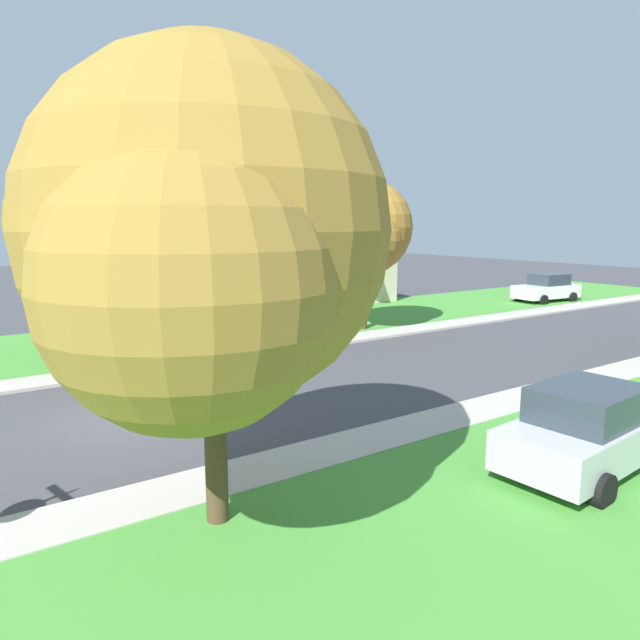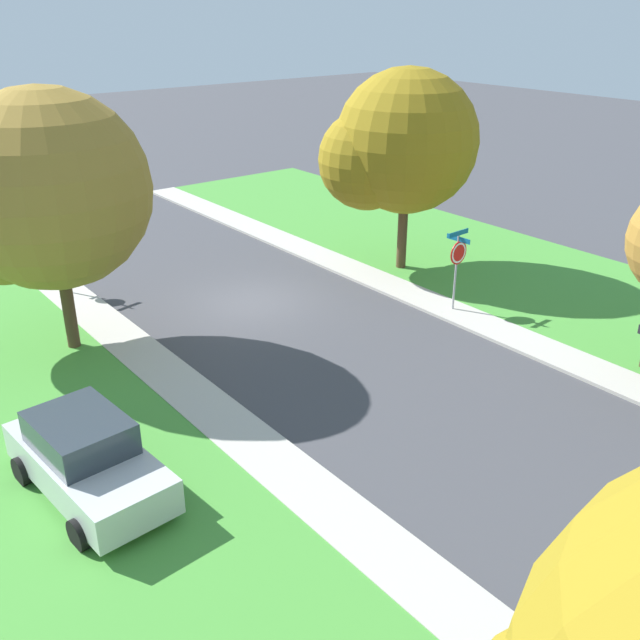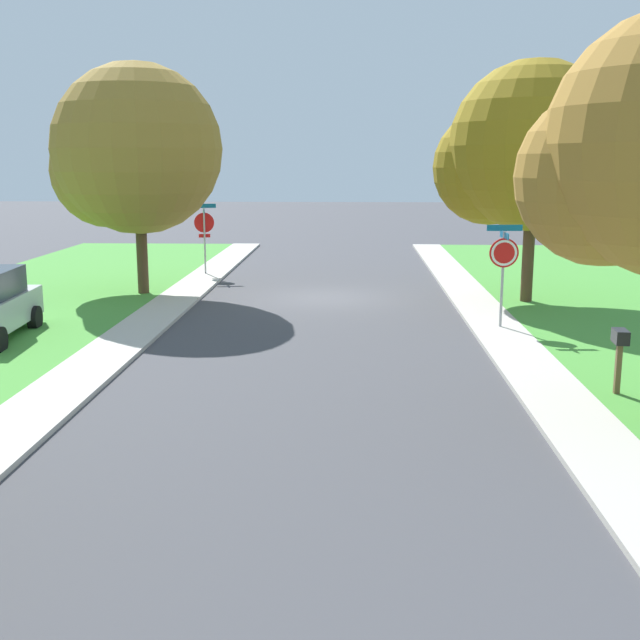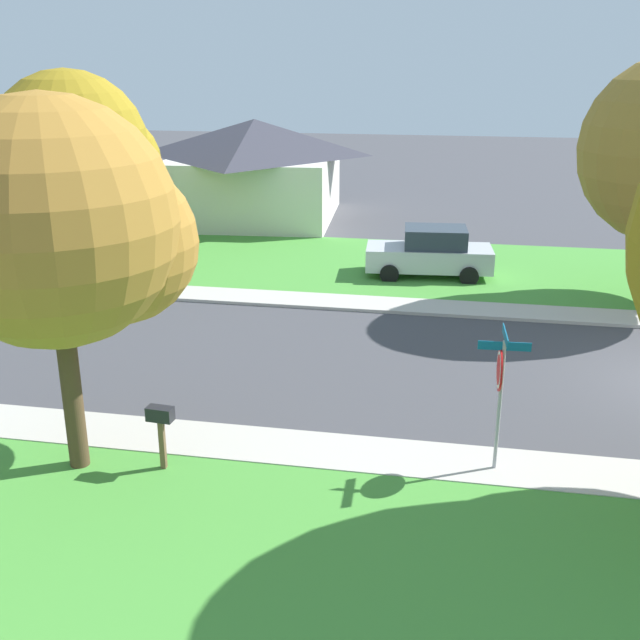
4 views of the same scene
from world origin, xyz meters
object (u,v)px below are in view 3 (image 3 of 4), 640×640
stop_sign_near_corner (204,227)px  mailbox (620,345)px  tree_across_right (522,152)px  stop_sign_far_corner (504,259)px  tree_sidewalk_far (130,155)px

stop_sign_near_corner → mailbox: size_ratio=2.11×
tree_across_right → mailbox: tree_across_right is taller
stop_sign_far_corner → tree_across_right: bearing=-106.1°
tree_sidewalk_far → mailbox: bearing=137.3°
stop_sign_near_corner → tree_sidewalk_far: tree_sidewalk_far is taller
stop_sign_near_corner → mailbox: stop_sign_near_corner is taller
tree_sidewalk_far → tree_across_right: 12.41m
stop_sign_far_corner → tree_across_right: size_ratio=0.38×
stop_sign_far_corner → tree_sidewalk_far: (11.14, -5.30, 2.69)m
stop_sign_near_corner → tree_across_right: tree_across_right is taller
stop_sign_far_corner → tree_sidewalk_far: bearing=-25.4°
mailbox → stop_sign_near_corner: bearing=-55.6°
stop_sign_near_corner → stop_sign_far_corner: bearing=134.9°
mailbox → tree_sidewalk_far: bearing=-42.7°
tree_sidewalk_far → tree_across_right: bearing=175.1°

